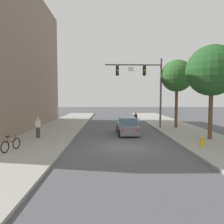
# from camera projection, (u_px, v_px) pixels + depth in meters

# --- Properties ---
(ground_plane) EXTENTS (120.00, 120.00, 0.00)m
(ground_plane) POSITION_uv_depth(u_px,v_px,m) (125.00, 147.00, 14.49)
(ground_plane) COLOR #4C4C51
(sidewalk_left) EXTENTS (5.00, 60.00, 0.15)m
(sidewalk_left) POSITION_uv_depth(u_px,v_px,m) (30.00, 147.00, 14.35)
(sidewalk_left) COLOR #99968E
(sidewalk_left) RESTS_ON ground
(sidewalk_right) EXTENTS (5.00, 60.00, 0.15)m
(sidewalk_right) POSITION_uv_depth(u_px,v_px,m) (218.00, 146.00, 14.62)
(sidewalk_right) COLOR #99968E
(sidewalk_right) RESTS_ON ground
(traffic_signal_mast) EXTENTS (6.19, 0.38, 7.50)m
(traffic_signal_mast) POSITION_uv_depth(u_px,v_px,m) (145.00, 80.00, 22.65)
(traffic_signal_mast) COLOR #514C47
(traffic_signal_mast) RESTS_ON sidewalk_right
(car_lead_grey) EXTENTS (1.94, 4.29, 1.60)m
(car_lead_grey) POSITION_uv_depth(u_px,v_px,m) (127.00, 126.00, 19.69)
(car_lead_grey) COLOR slate
(car_lead_grey) RESTS_ON ground
(pedestrian_sidewalk_left_walker) EXTENTS (0.36, 0.22, 1.64)m
(pedestrian_sidewalk_left_walker) POSITION_uv_depth(u_px,v_px,m) (38.00, 127.00, 17.15)
(pedestrian_sidewalk_left_walker) COLOR #333338
(pedestrian_sidewalk_left_walker) RESTS_ON sidewalk_left
(pedestrian_crossing_road) EXTENTS (0.36, 0.22, 1.64)m
(pedestrian_crossing_road) POSITION_uv_depth(u_px,v_px,m) (136.00, 119.00, 25.04)
(pedestrian_crossing_road) COLOR brown
(pedestrian_crossing_road) RESTS_ON ground
(bicycle_leaning) EXTENTS (0.47, 1.74, 0.98)m
(bicycle_leaning) POSITION_uv_depth(u_px,v_px,m) (11.00, 144.00, 12.97)
(bicycle_leaning) COLOR black
(bicycle_leaning) RESTS_ON sidewalk_left
(fire_hydrant) EXTENTS (0.48, 0.24, 0.72)m
(fire_hydrant) POSITION_uv_depth(u_px,v_px,m) (202.00, 142.00, 13.95)
(fire_hydrant) COLOR gold
(fire_hydrant) RESTS_ON sidewalk_right
(street_tree_nearest) EXTENTS (3.95, 3.95, 7.37)m
(street_tree_nearest) POSITION_uv_depth(u_px,v_px,m) (212.00, 71.00, 16.30)
(street_tree_nearest) COLOR brown
(street_tree_nearest) RESTS_ON sidewalk_right
(street_tree_second) EXTENTS (3.46, 3.46, 7.38)m
(street_tree_second) POSITION_uv_depth(u_px,v_px,m) (177.00, 76.00, 22.71)
(street_tree_second) COLOR brown
(street_tree_second) RESTS_ON sidewalk_right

